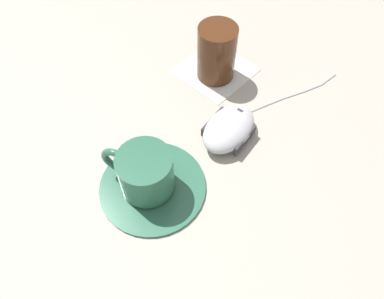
# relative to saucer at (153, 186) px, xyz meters

# --- Properties ---
(ground_plane) EXTENTS (3.00, 3.00, 0.00)m
(ground_plane) POSITION_rel_saucer_xyz_m (-0.11, -0.05, -0.00)
(ground_plane) COLOR #B2A899
(saucer) EXTENTS (0.15, 0.15, 0.01)m
(saucer) POSITION_rel_saucer_xyz_m (0.00, 0.00, 0.00)
(saucer) COLOR #2D664C
(saucer) RESTS_ON ground
(coffee_cup) EXTENTS (0.08, 0.10, 0.07)m
(coffee_cup) POSITION_rel_saucer_xyz_m (0.01, -0.01, 0.04)
(coffee_cup) COLOR #2D664C
(coffee_cup) RESTS_ON saucer
(computer_mouse) EXTENTS (0.11, 0.09, 0.04)m
(computer_mouse) POSITION_rel_saucer_xyz_m (-0.15, 0.00, 0.01)
(computer_mouse) COLOR silver
(computer_mouse) RESTS_ON ground
(mouse_cable) EXTENTS (0.19, 0.04, 0.00)m
(mouse_cable) POSITION_rel_saucer_xyz_m (-0.29, 0.02, -0.00)
(mouse_cable) COLOR gray
(mouse_cable) RESTS_ON ground
(napkin_under_glass) EXTENTS (0.13, 0.13, 0.00)m
(napkin_under_glass) POSITION_rel_saucer_xyz_m (-0.23, -0.11, -0.00)
(napkin_under_glass) COLOR silver
(napkin_under_glass) RESTS_ON ground
(drinking_glass) EXTENTS (0.07, 0.07, 0.10)m
(drinking_glass) POSITION_rel_saucer_xyz_m (-0.22, -0.11, 0.05)
(drinking_glass) COLOR #4C2814
(drinking_glass) RESTS_ON napkin_under_glass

